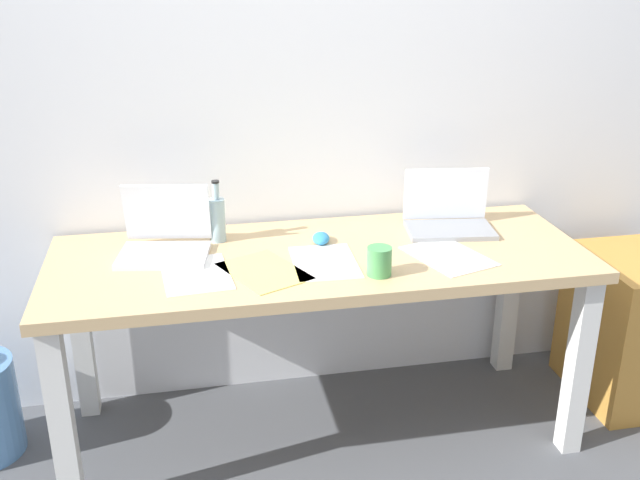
% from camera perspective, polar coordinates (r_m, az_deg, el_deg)
% --- Properties ---
extents(ground_plane, '(8.00, 8.00, 0.00)m').
position_cam_1_polar(ground_plane, '(2.89, -0.00, -14.43)').
color(ground_plane, '#515459').
extents(back_wall, '(5.20, 0.08, 2.60)m').
position_cam_1_polar(back_wall, '(2.76, -1.69, 13.31)').
color(back_wall, white).
rests_on(back_wall, ground).
extents(desk, '(1.85, 0.70, 0.72)m').
position_cam_1_polar(desk, '(2.57, -0.00, -3.00)').
color(desk, tan).
rests_on(desk, ground).
extents(laptop_left, '(0.34, 0.30, 0.23)m').
position_cam_1_polar(laptop_left, '(2.57, -11.97, 0.01)').
color(laptop_left, silver).
rests_on(laptop_left, desk).
extents(laptop_right, '(0.34, 0.25, 0.22)m').
position_cam_1_polar(laptop_right, '(2.78, 9.95, 1.79)').
color(laptop_right, gray).
rests_on(laptop_right, desk).
extents(beer_bottle, '(0.06, 0.06, 0.23)m').
position_cam_1_polar(beer_bottle, '(2.63, -8.00, 1.70)').
color(beer_bottle, '#99B7C1').
rests_on(beer_bottle, desk).
extents(computer_mouse, '(0.08, 0.11, 0.03)m').
position_cam_1_polar(computer_mouse, '(2.62, 0.08, 0.14)').
color(computer_mouse, '#338CC6').
rests_on(computer_mouse, desk).
extents(coffee_mug, '(0.08, 0.08, 0.09)m').
position_cam_1_polar(coffee_mug, '(2.35, 4.63, -1.66)').
color(coffee_mug, '#4C9E56').
rests_on(coffee_mug, desk).
extents(paper_sheet_front_right, '(0.29, 0.35, 0.00)m').
position_cam_1_polar(paper_sheet_front_right, '(2.54, 9.95, -1.24)').
color(paper_sheet_front_right, white).
rests_on(paper_sheet_front_right, desk).
extents(paper_sheet_front_left, '(0.23, 0.31, 0.00)m').
position_cam_1_polar(paper_sheet_front_left, '(2.40, -9.61, -2.63)').
color(paper_sheet_front_left, white).
rests_on(paper_sheet_front_left, desk).
extents(paper_yellow_folder, '(0.31, 0.36, 0.00)m').
position_cam_1_polar(paper_yellow_folder, '(2.40, -4.38, -2.43)').
color(paper_yellow_folder, '#F4E06B').
rests_on(paper_yellow_folder, desk).
extents(paper_sheet_center, '(0.22, 0.30, 0.00)m').
position_cam_1_polar(paper_sheet_center, '(2.46, 0.31, -1.73)').
color(paper_sheet_center, white).
rests_on(paper_sheet_center, desk).
extents(filing_cabinet, '(0.40, 0.48, 0.59)m').
position_cam_1_polar(filing_cabinet, '(3.20, 23.11, -6.24)').
color(filing_cabinet, '#C68938').
rests_on(filing_cabinet, ground).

